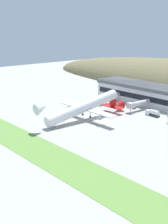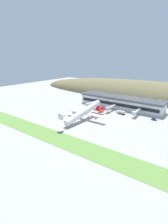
{
  "view_description": "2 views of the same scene",
  "coord_description": "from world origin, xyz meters",
  "px_view_note": "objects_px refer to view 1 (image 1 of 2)",
  "views": [
    {
      "loc": [
        107.2,
        -102.58,
        45.42
      ],
      "look_at": [
        -0.5,
        -8.36,
        5.36
      ],
      "focal_mm": 50.0,
      "sensor_mm": 36.0,
      "label": 1
    },
    {
      "loc": [
        77.32,
        -114.6,
        50.27
      ],
      "look_at": [
        -2.83,
        -7.24,
        7.31
      ],
      "focal_mm": 28.0,
      "sensor_mm": 36.0,
      "label": 2
    }
  ],
  "objects_px": {
    "jetway_0": "(108,97)",
    "service_car_0": "(132,107)",
    "fuel_truck": "(153,113)",
    "jetway_1": "(138,104)",
    "cargo_airplane": "(85,107)",
    "terminal_building": "(160,95)"
  },
  "relations": [
    {
      "from": "jetway_0",
      "to": "service_car_0",
      "type": "relative_size",
      "value": 3.59
    },
    {
      "from": "service_car_0",
      "to": "fuel_truck",
      "type": "bearing_deg",
      "value": -11.13
    },
    {
      "from": "service_car_0",
      "to": "jetway_1",
      "type": "bearing_deg",
      "value": -16.05
    },
    {
      "from": "jetway_1",
      "to": "service_car_0",
      "type": "height_order",
      "value": "jetway_1"
    },
    {
      "from": "jetway_0",
      "to": "cargo_airplane",
      "type": "relative_size",
      "value": 0.3
    },
    {
      "from": "jetway_0",
      "to": "jetway_1",
      "type": "relative_size",
      "value": 0.98
    },
    {
      "from": "jetway_0",
      "to": "jetway_1",
      "type": "distance_m",
      "value": 22.8
    },
    {
      "from": "terminal_building",
      "to": "service_car_0",
      "type": "height_order",
      "value": "terminal_building"
    },
    {
      "from": "terminal_building",
      "to": "jetway_1",
      "type": "distance_m",
      "value": 18.48
    },
    {
      "from": "cargo_airplane",
      "to": "service_car_0",
      "type": "distance_m",
      "value": 34.67
    },
    {
      "from": "fuel_truck",
      "to": "jetway_0",
      "type": "bearing_deg",
      "value": 176.8
    },
    {
      "from": "jetway_1",
      "to": "terminal_building",
      "type": "bearing_deg",
      "value": 86.37
    },
    {
      "from": "jetway_1",
      "to": "service_car_0",
      "type": "relative_size",
      "value": 3.65
    },
    {
      "from": "service_car_0",
      "to": "fuel_truck",
      "type": "distance_m",
      "value": 17.26
    },
    {
      "from": "jetway_0",
      "to": "service_car_0",
      "type": "height_order",
      "value": "jetway_0"
    },
    {
      "from": "service_car_0",
      "to": "jetway_0",
      "type": "bearing_deg",
      "value": -175.39
    },
    {
      "from": "fuel_truck",
      "to": "terminal_building",
      "type": "bearing_deg",
      "value": 117.38
    },
    {
      "from": "jetway_0",
      "to": "fuel_truck",
      "type": "relative_size",
      "value": 2.07
    },
    {
      "from": "service_car_0",
      "to": "fuel_truck",
      "type": "relative_size",
      "value": 0.58
    },
    {
      "from": "terminal_building",
      "to": "jetway_1",
      "type": "bearing_deg",
      "value": -93.63
    },
    {
      "from": "jetway_1",
      "to": "cargo_airplane",
      "type": "distance_m",
      "value": 33.4
    },
    {
      "from": "jetway_1",
      "to": "fuel_truck",
      "type": "xyz_separation_m",
      "value": [
        11.55,
        -1.78,
        -2.45
      ]
    }
  ]
}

